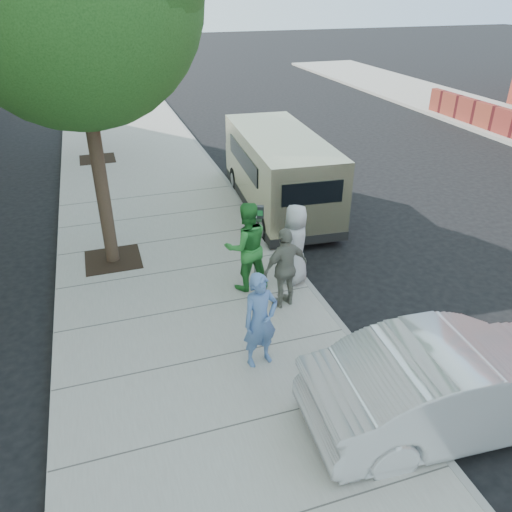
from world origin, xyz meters
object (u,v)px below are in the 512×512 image
Objects in this scene: parking_meter at (255,226)px; sedan at (460,383)px; person_striped_polo at (286,268)px; tree_far at (75,8)px; person_green_shirt at (247,247)px; person_officer at (260,320)px; person_gray_shirt at (295,244)px; van at (278,170)px.

sedan is at bearing -47.66° from parking_meter.
tree_far is at bearing -87.40° from person_striped_polo.
person_green_shirt is (-0.29, -0.33, -0.24)m from parking_meter.
person_gray_shirt is (1.47, 2.17, 0.02)m from person_officer.
person_green_shirt reaches higher than person_striped_polo.
van is 4.42m from person_green_shirt.
person_striped_polo is (-1.61, -4.71, -0.16)m from van.
van reaches higher than sedan.
van is at bearing -122.05° from person_striped_polo.
person_officer is 2.62m from person_gray_shirt.
van is at bearing 1.36° from sedan.
person_green_shirt is 1.00m from person_gray_shirt.
van is 1.33× the size of sedan.
tree_far reaches higher than van.
person_officer is 0.98× the size of person_gray_shirt.
tree_far is at bearing -76.31° from person_green_shirt.
tree_far is 4.06× the size of parking_meter.
parking_meter is 1.22m from person_striped_polo.
tree_far is 10.31m from parking_meter.
tree_far is 10.98m from person_gray_shirt.
person_officer is at bearing 53.29° from sedan.
tree_far is 1.49× the size of sedan.
parking_meter is at bearing -73.49° from tree_far.
person_gray_shirt is at bearing 14.61° from sedan.
person_officer is (1.99, -11.84, -3.92)m from tree_far.
person_gray_shirt reaches higher than person_striped_polo.
person_officer is at bearing 9.44° from person_gray_shirt.
van is 6.65m from person_officer.
van reaches higher than person_officer.
van is at bearing -51.38° from tree_far.
person_gray_shirt reaches higher than sedan.
person_green_shirt is at bearing -75.64° from tree_far.
van is 3.46× the size of person_gray_shirt.
person_green_shirt is at bearing -72.00° from person_striped_polo.
person_green_shirt is at bearing -114.21° from van.
person_gray_shirt reaches higher than person_officer.
tree_far is 3.99× the size of person_officer.
parking_meter is 4.77m from sedan.
van is at bearing 86.80° from parking_meter.
parking_meter is (2.75, -9.27, -3.58)m from tree_far.
sedan is 4.54m from person_green_shirt.
parking_meter is at bearing -93.00° from person_striped_polo.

